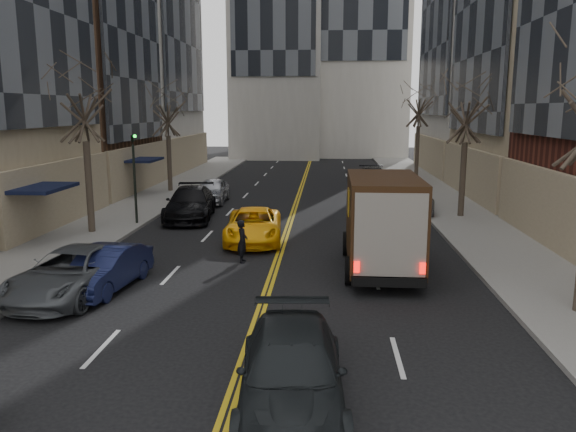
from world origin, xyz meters
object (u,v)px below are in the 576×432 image
Objects in this scene: taxi at (253,226)px; ups_truck at (382,223)px; observer_sedan at (292,372)px; pedestrian at (242,241)px.

ups_truck is at bearing -43.58° from taxi.
ups_truck is 9.80m from observer_sedan.
ups_truck is 6.56m from taxi.
taxi is at bearing -2.47° from pedestrian.
taxi is (-5.04, 4.08, -1.01)m from ups_truck.
ups_truck reaches higher than pedestrian.
pedestrian is at bearing 100.24° from observer_sedan.
observer_sedan is at bearing -104.62° from ups_truck.
taxi is 3.32m from pedestrian.
pedestrian is (-5.01, 0.77, -0.91)m from ups_truck.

